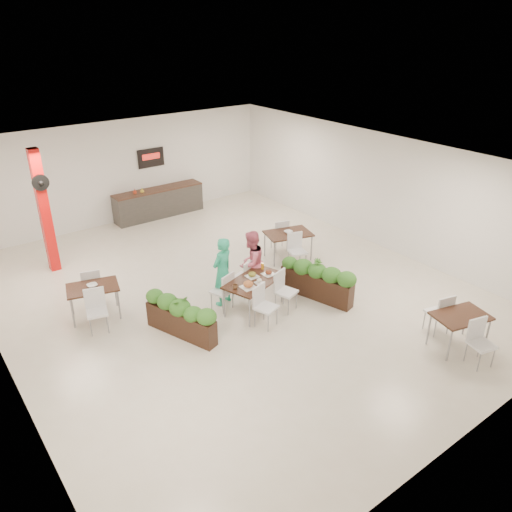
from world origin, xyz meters
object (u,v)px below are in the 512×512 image
(red_column, at_px, (44,210))
(main_table, at_px, (254,285))
(planter_left, at_px, (180,315))
(side_table_a, at_px, (93,292))
(diner_man, at_px, (222,272))
(side_table_c, at_px, (460,321))
(service_counter, at_px, (159,202))
(side_table_b, at_px, (288,237))
(planter_right, at_px, (317,279))
(diner_woman, at_px, (251,263))

(red_column, height_order, main_table, red_column)
(planter_left, relative_size, side_table_a, 1.03)
(main_table, bearing_deg, side_table_a, 147.83)
(diner_man, bearing_deg, main_table, 103.00)
(side_table_c, bearing_deg, service_counter, 112.13)
(planter_left, height_order, side_table_c, planter_left)
(diner_man, bearing_deg, planter_left, 3.84)
(diner_man, bearing_deg, side_table_b, -179.04)
(diner_man, bearing_deg, planter_right, 131.62)
(main_table, bearing_deg, planter_left, 176.93)
(planter_left, relative_size, side_table_b, 1.03)
(side_table_c, bearing_deg, diner_woman, 129.49)
(service_counter, xyz_separation_m, planter_right, (0.47, -7.06, 0.01))
(diner_woman, height_order, planter_right, diner_woman)
(service_counter, xyz_separation_m, diner_woman, (-0.61, -5.95, 0.30))
(service_counter, height_order, diner_man, service_counter)
(red_column, distance_m, planter_left, 4.93)
(service_counter, distance_m, side_table_c, 10.28)
(diner_man, height_order, side_table_c, diner_man)
(service_counter, distance_m, side_table_b, 5.20)
(red_column, xyz_separation_m, diner_woman, (3.39, -4.09, -0.85))
(service_counter, bearing_deg, diner_woman, -95.87)
(side_table_b, bearing_deg, red_column, 165.35)
(diner_man, height_order, planter_right, diner_man)
(diner_man, relative_size, side_table_c, 0.97)
(diner_man, height_order, diner_woman, diner_man)
(red_column, relative_size, planter_right, 1.71)
(service_counter, height_order, side_table_b, service_counter)
(red_column, height_order, diner_woman, red_column)
(main_table, relative_size, side_table_c, 1.14)
(red_column, bearing_deg, diner_man, -57.68)
(side_table_a, distance_m, side_table_b, 5.30)
(red_column, relative_size, diner_man, 1.97)
(service_counter, xyz_separation_m, diner_man, (-1.41, -5.95, 0.32))
(main_table, xyz_separation_m, side_table_a, (-2.96, 1.86, -0.02))
(service_counter, height_order, main_table, service_counter)
(side_table_a, bearing_deg, service_counter, 65.41)
(diner_woman, xyz_separation_m, side_table_b, (1.93, 0.93, -0.16))
(diner_woman, distance_m, side_table_a, 3.58)
(diner_woman, bearing_deg, main_table, 40.38)
(diner_man, bearing_deg, service_counter, -121.15)
(main_table, xyz_separation_m, side_table_c, (2.38, -3.58, -0.02))
(red_column, xyz_separation_m, side_table_b, (5.32, -3.16, -1.01))
(red_column, xyz_separation_m, side_table_c, (5.36, -8.32, -1.03))
(planter_left, bearing_deg, side_table_a, 123.16)
(red_column, relative_size, planter_left, 1.86)
(service_counter, relative_size, side_table_a, 1.79)
(planter_right, distance_m, side_table_a, 5.01)
(side_table_a, xyz_separation_m, side_table_b, (5.30, -0.27, 0.01))
(main_table, xyz_separation_m, diner_man, (-0.39, 0.66, 0.18))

